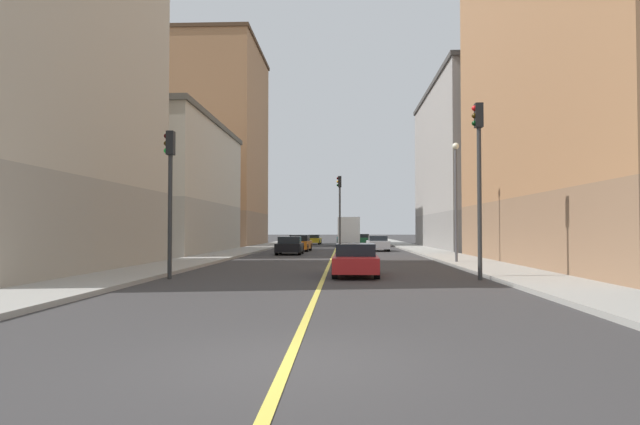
% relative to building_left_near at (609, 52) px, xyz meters
% --- Properties ---
extents(ground_plane, '(400.00, 400.00, 0.00)m').
position_rel_building_left_near_xyz_m(ground_plane, '(-14.03, -20.28, -10.73)').
color(ground_plane, '#373535').
rests_on(ground_plane, ground).
extents(sidewalk_left, '(3.00, 168.00, 0.15)m').
position_rel_building_left_near_xyz_m(sidewalk_left, '(-6.36, 28.72, -10.65)').
color(sidewalk_left, '#9E9B93').
rests_on(sidewalk_left, ground).
extents(sidewalk_right, '(3.00, 168.00, 0.15)m').
position_rel_building_left_near_xyz_m(sidewalk_right, '(-21.70, 28.72, -10.65)').
color(sidewalk_right, '#9E9B93').
rests_on(sidewalk_right, ground).
extents(lane_center_stripe, '(0.16, 154.00, 0.01)m').
position_rel_building_left_near_xyz_m(lane_center_stripe, '(-14.03, 28.72, -10.72)').
color(lane_center_stripe, '#E5D14C').
rests_on(lane_center_stripe, ground).
extents(building_left_near, '(10.02, 24.10, 21.44)m').
position_rel_building_left_near_xyz_m(building_left_near, '(0.00, 0.00, 0.00)').
color(building_left_near, '#8F6B4F').
rests_on(building_left_near, ground).
extents(building_left_mid, '(10.02, 22.94, 15.73)m').
position_rel_building_left_near_xyz_m(building_left_mid, '(-0.00, 26.25, -2.85)').
color(building_left_mid, gray).
rests_on(building_left_mid, ground).
extents(building_right_corner, '(10.02, 15.84, 15.87)m').
position_rel_building_left_near_xyz_m(building_right_corner, '(-28.06, -4.81, -2.78)').
color(building_right_corner, '#9D9688').
rests_on(building_right_corner, ground).
extents(building_right_midblock, '(10.02, 18.98, 10.42)m').
position_rel_building_left_near_xyz_m(building_right_midblock, '(-28.06, 15.57, -5.50)').
color(building_right_midblock, '#9D9688').
rests_on(building_right_midblock, ground).
extents(building_right_distant, '(10.02, 16.44, 23.28)m').
position_rel_building_left_near_xyz_m(building_right_distant, '(-28.06, 36.35, 0.92)').
color(building_right_distant, '#8F6B4F').
rests_on(building_right_distant, ground).
extents(traffic_light_left_near, '(0.40, 0.32, 6.52)m').
position_rel_building_left_near_xyz_m(traffic_light_left_near, '(-8.28, -7.41, -6.54)').
color(traffic_light_left_near, '#2D2D2D').
rests_on(traffic_light_left_near, ground).
extents(traffic_light_right_near, '(0.40, 0.32, 5.58)m').
position_rel_building_left_near_xyz_m(traffic_light_right_near, '(-19.81, -7.41, -7.09)').
color(traffic_light_right_near, '#2D2D2D').
rests_on(traffic_light_right_near, ground).
extents(traffic_light_median_far, '(0.40, 0.32, 6.23)m').
position_rel_building_left_near_xyz_m(traffic_light_median_far, '(-13.60, 17.31, -6.71)').
color(traffic_light_median_far, '#2D2D2D').
rests_on(traffic_light_median_far, ground).
extents(street_lamp_left_near, '(0.36, 0.36, 6.36)m').
position_rel_building_left_near_xyz_m(street_lamp_left_near, '(-7.26, 1.87, -6.67)').
color(street_lamp_left_near, '#4C4C51').
rests_on(street_lamp_left_near, ground).
extents(car_yellow, '(1.99, 4.29, 1.22)m').
position_rel_building_left_near_xyz_m(car_yellow, '(-17.14, 42.09, -10.13)').
color(car_yellow, gold).
rests_on(car_yellow, ground).
extents(car_orange, '(1.95, 4.38, 1.39)m').
position_rel_building_left_near_xyz_m(car_orange, '(-17.07, 19.76, -10.06)').
color(car_orange, orange).
rests_on(car_orange, ground).
extents(car_silver, '(1.87, 4.22, 1.32)m').
position_rel_building_left_near_xyz_m(car_silver, '(-10.32, 20.26, -10.08)').
color(car_silver, silver).
rests_on(car_silver, ground).
extents(car_teal, '(1.92, 3.99, 1.29)m').
position_rel_building_left_near_xyz_m(car_teal, '(-13.27, 49.64, -10.09)').
color(car_teal, '#196670').
rests_on(car_teal, ground).
extents(car_black, '(1.90, 4.07, 1.33)m').
position_rel_building_left_near_xyz_m(car_black, '(-17.29, 13.26, -10.09)').
color(car_black, black).
rests_on(car_black, ground).
extents(car_green, '(1.89, 4.01, 1.30)m').
position_rel_building_left_near_xyz_m(car_green, '(-10.87, 43.37, -10.10)').
color(car_green, '#1E6B38').
rests_on(car_green, ground).
extents(car_red, '(1.85, 4.53, 1.29)m').
position_rel_building_left_near_xyz_m(car_red, '(-12.79, -5.70, -10.09)').
color(car_red, red).
rests_on(car_red, ground).
extents(box_truck, '(2.48, 6.60, 3.21)m').
position_rel_building_left_near_xyz_m(box_truck, '(-12.73, 34.47, -9.04)').
color(box_truck, navy).
rests_on(box_truck, ground).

